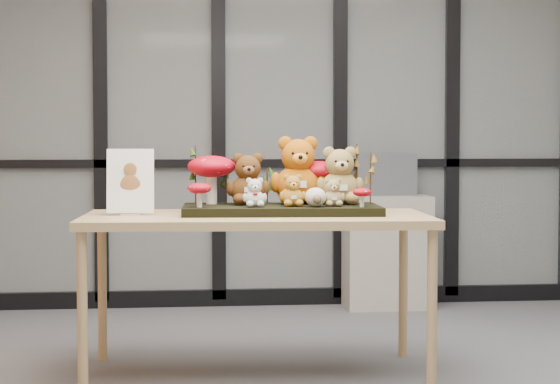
{
  "coord_description": "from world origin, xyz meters",
  "views": [
    {
      "loc": [
        -0.81,
        -4.94,
        1.23
      ],
      "look_at": [
        -0.24,
        0.23,
        0.96
      ],
      "focal_mm": 65.0,
      "sensor_mm": 36.0,
      "label": 1
    }
  ],
  "objects": [
    {
      "name": "sprig_green_centre",
      "position": [
        -0.28,
        0.53,
        0.98
      ],
      "size": [
        0.05,
        0.05,
        0.19
      ],
      "primitive_type": null,
      "color": "#14340B",
      "rests_on": "diorama_tray"
    },
    {
      "name": "sprig_green_far_left",
      "position": [
        -0.67,
        0.48,
        1.04
      ],
      "size": [
        0.05,
        0.05,
        0.31
      ],
      "primitive_type": null,
      "color": "#14340B",
      "rests_on": "diorama_tray"
    },
    {
      "name": "bear_tan_back",
      "position": [
        0.09,
        0.38,
        1.05
      ],
      "size": [
        0.27,
        0.25,
        0.34
      ],
      "primitive_type": null,
      "rotation": [
        0.0,
        0.0,
        -0.05
      ],
      "color": "olive",
      "rests_on": "diorama_tray"
    },
    {
      "name": "display_table",
      "position": [
        -0.36,
        0.27,
        0.77
      ],
      "size": [
        1.83,
        0.99,
        0.84
      ],
      "rotation": [
        0.0,
        0.0,
        -0.05
      ],
      "color": "tan",
      "rests_on": "floor"
    },
    {
      "name": "cabinet",
      "position": [
        0.76,
        2.25,
        0.41
      ],
      "size": [
        0.61,
        0.36,
        0.82
      ],
      "primitive_type": "cube",
      "color": "gray",
      "rests_on": "floor"
    },
    {
      "name": "mushroom_front_right",
      "position": [
        0.17,
        0.15,
        0.93
      ],
      "size": [
        0.1,
        0.1,
        0.11
      ],
      "primitive_type": null,
      "color": "#9F0514",
      "rests_on": "diorama_tray"
    },
    {
      "name": "mushroom_back_right",
      "position": [
        -0.01,
        0.49,
        1.01
      ],
      "size": [
        0.23,
        0.23,
        0.25
      ],
      "primitive_type": null,
      "color": "#9F0514",
      "rests_on": "diorama_tray"
    },
    {
      "name": "sprig_dry_mid_right",
      "position": [
        0.24,
        0.28,
        1.02
      ],
      "size": [
        0.05,
        0.05,
        0.28
      ],
      "primitive_type": null,
      "color": "brown",
      "rests_on": "diorama_tray"
    },
    {
      "name": "glass_partition",
      "position": [
        -0.0,
        2.47,
        1.42
      ],
      "size": [
        4.9,
        0.06,
        2.78
      ],
      "color": "#2D383F",
      "rests_on": "floor"
    },
    {
      "name": "bear_beige_small",
      "position": [
        0.03,
        0.21,
        0.96
      ],
      "size": [
        0.13,
        0.12,
        0.16
      ],
      "primitive_type": null,
      "rotation": [
        0.0,
        0.0,
        -0.05
      ],
      "color": "#9A8350",
      "rests_on": "diorama_tray"
    },
    {
      "name": "label_card",
      "position": [
        -0.33,
        -0.09,
        0.84
      ],
      "size": [
        0.1,
        0.03,
        0.0
      ],
      "primitive_type": "cube",
      "color": "white",
      "rests_on": "display_table"
    },
    {
      "name": "diorama_tray",
      "position": [
        -0.23,
        0.33,
        0.86
      ],
      "size": [
        1.05,
        0.57,
        0.04
      ],
      "primitive_type": "cube",
      "rotation": [
        0.0,
        0.0,
        -0.05
      ],
      "color": "black",
      "rests_on": "display_table"
    },
    {
      "name": "sprig_dry_far_right",
      "position": [
        0.19,
        0.42,
        1.04
      ],
      "size": [
        0.05,
        0.05,
        0.32
      ],
      "primitive_type": null,
      "color": "brown",
      "rests_on": "diorama_tray"
    },
    {
      "name": "sprig_green_mid_left",
      "position": [
        -0.5,
        0.53,
        1.0
      ],
      "size": [
        0.05,
        0.05,
        0.23
      ],
      "primitive_type": null,
      "color": "#14340B",
      "rests_on": "diorama_tray"
    },
    {
      "name": "mushroom_front_left",
      "position": [
        -0.66,
        0.22,
        0.95
      ],
      "size": [
        0.12,
        0.12,
        0.14
      ],
      "primitive_type": null,
      "color": "#9F0514",
      "rests_on": "diorama_tray"
    },
    {
      "name": "room_shell",
      "position": [
        0.0,
        0.0,
        1.68
      ],
      "size": [
        5.0,
        5.0,
        5.0
      ],
      "color": "beige",
      "rests_on": "floor"
    },
    {
      "name": "mushroom_back_left",
      "position": [
        -0.59,
        0.47,
        1.02
      ],
      "size": [
        0.26,
        0.26,
        0.29
      ],
      "primitive_type": null,
      "color": "#9F0514",
      "rests_on": "diorama_tray"
    },
    {
      "name": "bear_brown_medium",
      "position": [
        -0.4,
        0.4,
        1.03
      ],
      "size": [
        0.24,
        0.22,
        0.3
      ],
      "primitive_type": null,
      "rotation": [
        0.0,
        0.0,
        -0.05
      ],
      "color": "#4D2B10",
      "rests_on": "diorama_tray"
    },
    {
      "name": "monitor",
      "position": [
        0.76,
        2.27,
        0.97
      ],
      "size": [
        0.44,
        0.05,
        0.31
      ],
      "color": "#4F5156",
      "rests_on": "cabinet"
    },
    {
      "name": "sign_holder",
      "position": [
        -1.01,
        0.32,
        1.0
      ],
      "size": [
        0.24,
        0.07,
        0.34
      ],
      "rotation": [
        0.0,
        0.0,
        -0.01
      ],
      "color": "silver",
      "rests_on": "display_table"
    },
    {
      "name": "bear_pooh_yellow",
      "position": [
        -0.12,
        0.44,
        1.08
      ],
      "size": [
        0.32,
        0.29,
        0.4
      ],
      "primitive_type": null,
      "rotation": [
        0.0,
        0.0,
        -0.05
      ],
      "color": "#AC570B",
      "rests_on": "diorama_tray"
    },
    {
      "name": "bear_white_bow",
      "position": [
        -0.38,
        0.21,
        0.96
      ],
      "size": [
        0.13,
        0.12,
        0.16
      ],
      "primitive_type": null,
      "rotation": [
        0.0,
        0.0,
        -0.05
      ],
      "color": "silver",
      "rests_on": "diorama_tray"
    },
    {
      "name": "plush_cream_hedgehog",
      "position": [
        -0.07,
        0.18,
        0.94
      ],
      "size": [
        0.09,
        0.08,
        0.11
      ],
      "primitive_type": null,
      "rotation": [
        0.0,
        0.0,
        -0.05
      ],
      "color": "beige",
      "rests_on": "diorama_tray"
    },
    {
      "name": "bear_small_yellow",
      "position": [
        -0.18,
        0.23,
        0.97
      ],
      "size": [
        0.15,
        0.13,
        0.18
      ],
      "primitive_type": null,
      "rotation": [
        0.0,
        0.0,
        -0.05
      ],
      "color": "#AE7221",
      "rests_on": "diorama_tray"
    }
  ]
}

